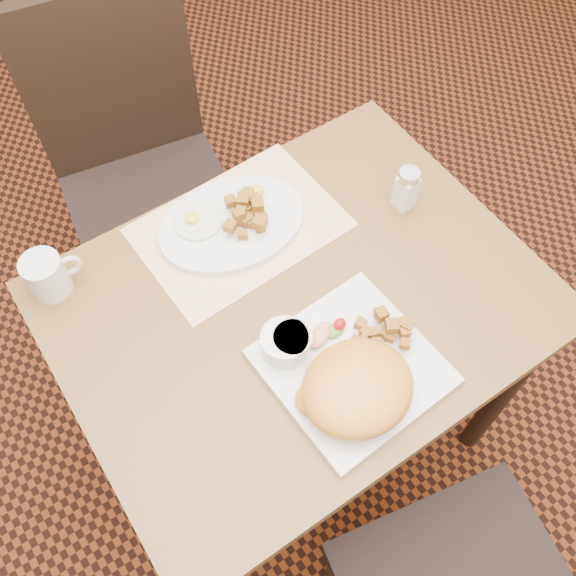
{
  "coord_description": "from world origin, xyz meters",
  "views": [
    {
      "loc": [
        -0.36,
        -0.5,
        1.8
      ],
      "look_at": [
        -0.03,
        -0.0,
        0.82
      ],
      "focal_mm": 40.0,
      "sensor_mm": 36.0,
      "label": 1
    }
  ],
  "objects_px": {
    "plate_square": "(352,367)",
    "salt_shaker": "(406,188)",
    "table": "(298,327)",
    "plate_oval": "(232,224)",
    "coffee_mug": "(47,275)",
    "chair_far": "(138,162)"
  },
  "relations": [
    {
      "from": "plate_square",
      "to": "coffee_mug",
      "type": "xyz_separation_m",
      "value": [
        -0.37,
        0.46,
        0.04
      ]
    },
    {
      "from": "table",
      "to": "salt_shaker",
      "type": "xyz_separation_m",
      "value": [
        0.31,
        0.07,
        0.16
      ]
    },
    {
      "from": "chair_far",
      "to": "plate_square",
      "type": "distance_m",
      "value": 0.88
    },
    {
      "from": "table",
      "to": "salt_shaker",
      "type": "distance_m",
      "value": 0.36
    },
    {
      "from": "table",
      "to": "plate_oval",
      "type": "height_order",
      "value": "plate_oval"
    },
    {
      "from": "plate_square",
      "to": "plate_oval",
      "type": "bearing_deg",
      "value": 91.7
    },
    {
      "from": "table",
      "to": "salt_shaker",
      "type": "relative_size",
      "value": 9.0
    },
    {
      "from": "table",
      "to": "chair_far",
      "type": "distance_m",
      "value": 0.69
    },
    {
      "from": "plate_oval",
      "to": "table",
      "type": "bearing_deg",
      "value": -86.0
    },
    {
      "from": "table",
      "to": "coffee_mug",
      "type": "xyz_separation_m",
      "value": [
        -0.37,
        0.29,
        0.15
      ]
    },
    {
      "from": "table",
      "to": "plate_oval",
      "type": "relative_size",
      "value": 2.96
    },
    {
      "from": "plate_square",
      "to": "salt_shaker",
      "type": "xyz_separation_m",
      "value": [
        0.31,
        0.24,
        0.04
      ]
    },
    {
      "from": "chair_far",
      "to": "coffee_mug",
      "type": "relative_size",
      "value": 8.9
    },
    {
      "from": "coffee_mug",
      "to": "chair_far",
      "type": "bearing_deg",
      "value": 49.7
    },
    {
      "from": "table",
      "to": "plate_oval",
      "type": "distance_m",
      "value": 0.25
    },
    {
      "from": "chair_far",
      "to": "salt_shaker",
      "type": "bearing_deg",
      "value": 129.41
    },
    {
      "from": "table",
      "to": "chair_far",
      "type": "bearing_deg",
      "value": 93.37
    },
    {
      "from": "chair_far",
      "to": "plate_square",
      "type": "bearing_deg",
      "value": 102.09
    },
    {
      "from": "salt_shaker",
      "to": "coffee_mug",
      "type": "bearing_deg",
      "value": 162.34
    },
    {
      "from": "plate_oval",
      "to": "salt_shaker",
      "type": "height_order",
      "value": "salt_shaker"
    },
    {
      "from": "coffee_mug",
      "to": "plate_square",
      "type": "bearing_deg",
      "value": -50.94
    },
    {
      "from": "coffee_mug",
      "to": "plate_oval",
      "type": "bearing_deg",
      "value": -10.82
    }
  ]
}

